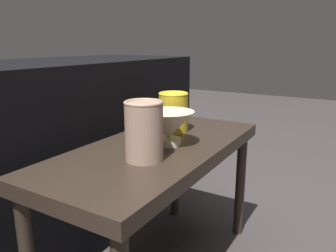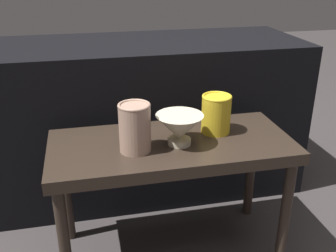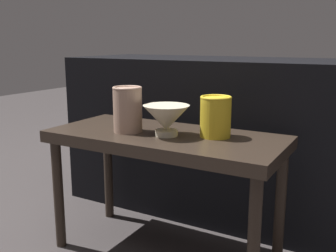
# 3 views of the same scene
# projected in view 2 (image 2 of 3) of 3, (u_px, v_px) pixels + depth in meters

# --- Properties ---
(ground_plane) EXTENTS (8.00, 8.00, 0.00)m
(ground_plane) POSITION_uv_depth(u_px,v_px,m) (171.00, 248.00, 1.46)
(ground_plane) COLOR #383333
(table) EXTENTS (0.80, 0.36, 0.44)m
(table) POSITION_uv_depth(u_px,v_px,m) (171.00, 156.00, 1.31)
(table) COLOR #2D231C
(table) RESTS_ON ground_plane
(couch_backdrop) EXTENTS (1.33, 0.50, 0.67)m
(couch_backdrop) POSITION_uv_depth(u_px,v_px,m) (147.00, 117.00, 1.76)
(couch_backdrop) COLOR black
(couch_backdrop) RESTS_ON ground_plane
(bowl) EXTENTS (0.15, 0.15, 0.10)m
(bowl) POSITION_uv_depth(u_px,v_px,m) (179.00, 128.00, 1.24)
(bowl) COLOR beige
(bowl) RESTS_ON table
(vase_textured_left) EXTENTS (0.10, 0.10, 0.15)m
(vase_textured_left) POSITION_uv_depth(u_px,v_px,m) (135.00, 127.00, 1.20)
(vase_textured_left) COLOR tan
(vase_textured_left) RESTS_ON table
(vase_colorful_right) EXTENTS (0.10, 0.10, 0.13)m
(vase_colorful_right) POSITION_uv_depth(u_px,v_px,m) (216.00, 113.00, 1.33)
(vase_colorful_right) COLOR gold
(vase_colorful_right) RESTS_ON table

